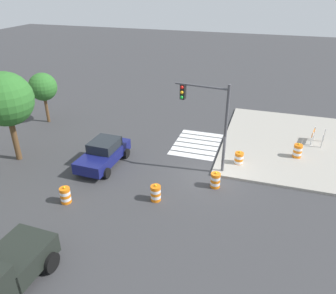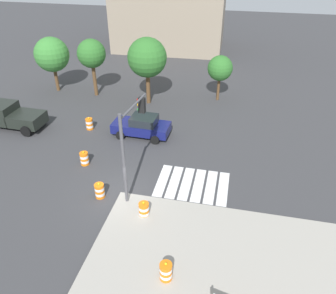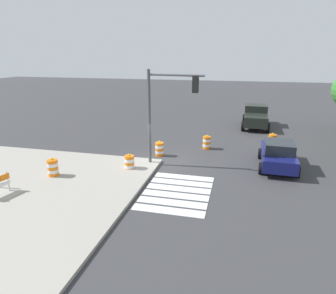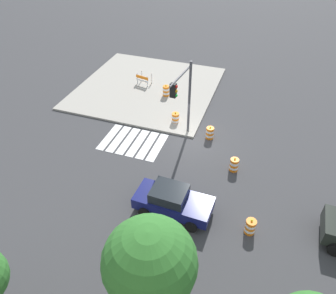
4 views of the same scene
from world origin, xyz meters
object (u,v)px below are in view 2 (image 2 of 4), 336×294
traffic_barrel_median_near (100,191)px  street_tree_corner_lot (91,54)px  traffic_light_pole (131,134)px  traffic_barrel_on_sidewalk (166,271)px  street_tree_streetside_mid (220,68)px  traffic_barrel_crosswalk_end (84,158)px  pickup_truck (10,116)px  traffic_barrel_near_corner (144,210)px  street_tree_streetside_far (52,55)px  sports_car (142,126)px  traffic_barrel_median_far (89,124)px  street_tree_streetside_near (147,58)px

traffic_barrel_median_near → street_tree_corner_lot: bearing=113.6°
traffic_light_pole → traffic_barrel_on_sidewalk: bearing=-60.5°
street_tree_streetside_mid → traffic_barrel_crosswalk_end: bearing=-122.1°
traffic_barrel_crosswalk_end → traffic_barrel_on_sidewalk: 10.38m
traffic_barrel_crosswalk_end → traffic_barrel_on_sidewalk: size_ratio=1.00×
traffic_barrel_on_sidewalk → street_tree_streetside_mid: bearing=88.6°
street_tree_corner_lot → street_tree_streetside_mid: bearing=7.0°
pickup_truck → street_tree_corner_lot: bearing=60.6°
street_tree_corner_lot → pickup_truck: bearing=-119.4°
traffic_barrel_near_corner → street_tree_streetside_far: 20.18m
sports_car → pickup_truck: pickup_truck is taller
traffic_light_pole → sports_car: bearing=102.3°
traffic_barrel_on_sidewalk → street_tree_corner_lot: (-10.99, 18.36, 3.36)m
traffic_barrel_median_far → street_tree_streetside_mid: bearing=39.7°
traffic_barrel_crosswalk_end → street_tree_corner_lot: size_ratio=0.19×
traffic_barrel_median_near → street_tree_corner_lot: 15.43m
traffic_barrel_median_far → traffic_barrel_on_sidewalk: size_ratio=1.00×
traffic_barrel_median_far → traffic_barrel_near_corner: bearing=-50.8°
pickup_truck → street_tree_streetside_near: street_tree_streetside_near is taller
sports_car → street_tree_corner_lot: size_ratio=0.82×
traffic_barrel_median_far → street_tree_streetside_mid: (9.37, 7.77, 2.55)m
traffic_barrel_on_sidewalk → street_tree_streetside_near: 18.95m
traffic_barrel_median_far → traffic_barrel_on_sidewalk: traffic_barrel_on_sidewalk is taller
pickup_truck → traffic_barrel_median_near: 12.03m
traffic_barrel_on_sidewalk → traffic_light_pole: 7.23m
traffic_light_pole → traffic_barrel_crosswalk_end: bearing=155.4°
traffic_barrel_near_corner → traffic_barrel_median_far: bearing=129.2°
traffic_barrel_near_corner → street_tree_corner_lot: (-8.97, 14.76, 3.51)m
pickup_truck → traffic_barrel_near_corner: bearing=-29.5°
street_tree_streetside_mid → traffic_barrel_median_near: bearing=-109.8°
street_tree_streetside_mid → traffic_light_pole: bearing=-104.5°
traffic_barrel_near_corner → traffic_barrel_median_far: (-6.85, 8.40, 0.00)m
traffic_barrel_near_corner → traffic_barrel_median_near: same height
traffic_barrel_near_corner → traffic_barrel_on_sidewalk: bearing=-60.7°
street_tree_corner_lot → traffic_barrel_crosswalk_end: bearing=-70.9°
pickup_truck → street_tree_streetside_mid: bearing=29.2°
traffic_barrel_crosswalk_end → traffic_barrel_median_near: 3.64m
traffic_barrel_median_far → pickup_truck: bearing=-171.1°
street_tree_streetside_mid → street_tree_corner_lot: size_ratio=0.78×
pickup_truck → traffic_barrel_crosswalk_end: pickup_truck is taller
traffic_barrel_on_sidewalk → street_tree_corner_lot: street_tree_corner_lot is taller
traffic_barrel_crosswalk_end → street_tree_streetside_near: bearing=81.1°
street_tree_streetside_mid → street_tree_corner_lot: 11.62m
traffic_barrel_median_far → street_tree_streetside_near: (3.25, 5.74, 3.71)m
street_tree_streetside_near → street_tree_streetside_mid: bearing=18.3°
traffic_barrel_crosswalk_end → traffic_light_pole: 5.64m
traffic_barrel_median_near → traffic_barrel_median_far: bearing=117.8°
sports_car → street_tree_corner_lot: (-6.44, 6.43, 3.15)m
pickup_truck → street_tree_streetside_mid: (15.62, 8.74, 2.03)m
street_tree_streetside_far → street_tree_corner_lot: bearing=-3.6°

